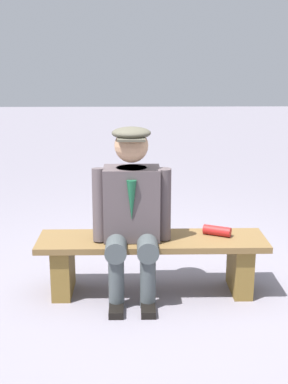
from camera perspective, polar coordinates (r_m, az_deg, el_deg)
ground_plane at (r=3.91m, az=0.88°, el=-11.02°), size 30.00×30.00×0.00m
bench at (r=3.80m, az=0.89°, el=-7.11°), size 1.67×0.43×0.42m
seated_man at (r=3.61m, az=-1.38°, el=-1.72°), size 0.57×0.56×1.24m
rolled_magazine at (r=3.83m, az=8.15°, el=-4.30°), size 0.21×0.15×0.07m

